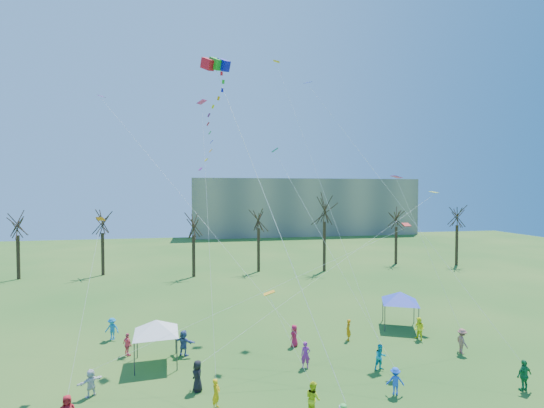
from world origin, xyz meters
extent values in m
cube|color=gray|center=(22.00, 82.00, 7.50)|extent=(60.00, 14.00, 15.00)
cylinder|color=black|center=(-29.84, 37.41, 2.94)|extent=(0.44, 0.44, 5.88)
cylinder|color=black|center=(-19.36, 37.93, 2.96)|extent=(0.44, 0.44, 5.92)
cylinder|color=black|center=(-6.82, 34.57, 2.87)|extent=(0.44, 0.44, 5.74)
cylinder|color=black|center=(2.45, 36.27, 3.19)|extent=(0.44, 0.44, 6.37)
cylinder|color=black|center=(11.99, 34.71, 3.65)|extent=(0.44, 0.44, 7.30)
cylinder|color=black|center=(25.19, 37.94, 2.99)|extent=(0.44, 0.44, 5.98)
cylinder|color=black|center=(34.13, 35.16, 3.19)|extent=(0.44, 0.44, 6.38)
cube|color=red|center=(-5.27, 8.19, 20.45)|extent=(1.05, 1.18, 1.08)
cube|color=#16A61E|center=(-4.75, 8.19, 20.45)|extent=(1.05, 1.18, 1.08)
cube|color=#0F10BC|center=(-4.23, 8.19, 20.45)|extent=(1.05, 1.18, 1.08)
cylinder|color=white|center=(-1.99, 2.97, 10.97)|extent=(0.02, 0.02, 21.18)
cylinder|color=#3F3F44|center=(-10.04, 6.80, 1.07)|extent=(0.08, 0.08, 2.14)
cylinder|color=#3F3F44|center=(-7.40, 7.04, 1.07)|extent=(0.08, 0.08, 2.14)
cylinder|color=#3F3F44|center=(-10.28, 9.43, 1.07)|extent=(0.08, 0.08, 2.14)
cylinder|color=#3F3F44|center=(-7.64, 9.68, 1.07)|extent=(0.08, 0.08, 2.14)
pyramid|color=white|center=(-8.84, 8.24, 2.59)|extent=(4.06, 4.06, 0.92)
cylinder|color=#3F3F44|center=(9.36, 10.95, 1.08)|extent=(0.10, 0.10, 2.17)
cylinder|color=#3F3F44|center=(11.81, 9.88, 1.08)|extent=(0.10, 0.10, 2.17)
cylinder|color=#3F3F44|center=(10.43, 13.41, 1.08)|extent=(0.10, 0.10, 2.17)
cylinder|color=#3F3F44|center=(12.89, 12.33, 1.08)|extent=(0.10, 0.10, 2.17)
pyramid|color=blue|center=(11.12, 11.64, 2.63)|extent=(3.78, 3.78, 0.93)
imported|color=#FDB70D|center=(-5.04, 2.18, 0.81)|extent=(0.63, 0.70, 1.61)
imported|color=#C5DA16|center=(-0.05, 0.57, 0.91)|extent=(0.90, 1.03, 1.81)
imported|color=blue|center=(5.24, 1.67, 0.79)|extent=(1.15, 0.86, 1.58)
imported|color=#1A7840|center=(12.93, 0.64, 0.92)|extent=(1.14, 0.62, 1.85)
imported|color=silver|center=(-12.08, 4.73, 0.78)|extent=(1.43, 1.26, 1.57)
imported|color=black|center=(-6.05, 4.21, 0.90)|extent=(0.84, 1.02, 1.80)
imported|color=#95258F|center=(1.02, 5.83, 0.87)|extent=(0.69, 0.51, 1.74)
imported|color=#0DA5BC|center=(5.81, 4.64, 0.84)|extent=(0.88, 0.72, 1.68)
imported|color=#985E52|center=(12.82, 5.89, 0.90)|extent=(0.79, 1.23, 1.80)
imported|color=#F9536C|center=(-11.02, 9.94, 0.82)|extent=(0.94, 0.98, 1.64)
imported|color=#475A9B|center=(-7.08, 9.28, 0.92)|extent=(1.72, 1.38, 1.83)
imported|color=#B9173D|center=(1.12, 9.36, 0.82)|extent=(0.94, 0.93, 1.63)
imported|color=orange|center=(5.60, 9.69, 0.83)|extent=(0.57, 0.70, 1.66)
imported|color=#FAFF1A|center=(11.16, 8.74, 0.88)|extent=(0.92, 1.03, 1.77)
imported|color=#1676B6|center=(-12.79, 13.27, 0.87)|extent=(1.27, 0.96, 1.75)
cube|color=#D85B0B|center=(-12.20, 7.95, 10.00)|extent=(0.50, 0.60, 0.29)
cylinder|color=white|center=(-12.28, 4.80, 5.65)|extent=(0.01, 0.01, 10.41)
cube|color=#E926AE|center=(-5.66, 13.82, 19.17)|extent=(0.89, 0.88, 0.30)
cylinder|color=white|center=(-5.35, 8.00, 10.23)|extent=(0.01, 0.01, 21.00)
cube|color=#FAA51A|center=(-2.08, 2.35, 6.14)|extent=(0.64, 0.51, 0.23)
cylinder|color=white|center=(-1.07, 1.46, 3.72)|extent=(0.01, 0.01, 5.19)
cube|color=#177BAD|center=(0.05, 11.54, 15.08)|extent=(0.65, 0.61, 0.36)
cylinder|color=white|center=(2.64, 6.60, 8.19)|extent=(0.01, 0.01, 17.42)
cube|color=#2633D8|center=(4.47, 17.56, 22.33)|extent=(0.92, 0.91, 0.29)
cylinder|color=white|center=(8.70, 9.10, 11.81)|extent=(0.01, 0.01, 27.99)
cube|color=red|center=(8.63, 6.51, 9.41)|extent=(0.58, 0.70, 0.20)
cylinder|color=white|center=(-1.73, 5.62, 5.36)|extent=(0.01, 0.01, 22.18)
cube|color=#B8D431|center=(15.59, 13.69, 11.69)|extent=(0.75, 0.86, 0.16)
cylinder|color=white|center=(4.77, 8.95, 6.50)|extent=(0.01, 0.01, 25.66)
cube|color=#B334B6|center=(-15.03, 20.35, 20.80)|extent=(0.79, 0.75, 0.24)
cylinder|color=white|center=(-7.01, 13.09, 11.05)|extent=(0.01, 0.01, 28.87)
cube|color=#FFB10D|center=(1.87, 20.08, 25.02)|extent=(0.77, 0.66, 0.24)
cylinder|color=white|center=(3.84, 12.36, 13.16)|extent=(0.01, 0.01, 28.24)
cube|color=#DC24A3|center=(9.21, 8.99, 12.91)|extent=(0.90, 0.76, 0.21)
cylinder|color=white|center=(11.01, 7.44, 7.10)|extent=(0.01, 0.01, 12.18)
camera|label=1|loc=(-5.78, -18.20, 11.82)|focal=25.00mm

